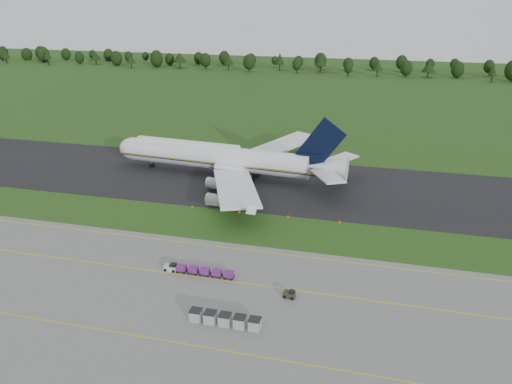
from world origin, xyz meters
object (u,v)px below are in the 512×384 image
(uld_row, at_px, (225,319))
(aircraft, at_px, (221,157))
(utility_cart, at_px, (289,295))
(edge_markers, at_px, (264,215))
(baggage_train, at_px, (198,270))

(uld_row, bearing_deg, aircraft, 108.15)
(utility_cart, height_order, edge_markers, utility_cart)
(aircraft, relative_size, baggage_train, 5.06)
(uld_row, relative_size, edge_markers, 0.32)
(edge_markers, bearing_deg, utility_cart, -69.30)
(baggage_train, relative_size, uld_row, 1.17)
(baggage_train, relative_size, utility_cart, 6.41)
(aircraft, relative_size, uld_row, 5.94)
(utility_cart, relative_size, edge_markers, 0.06)
(baggage_train, bearing_deg, utility_cart, -10.72)
(uld_row, bearing_deg, utility_cart, 49.19)
(aircraft, bearing_deg, uld_row, -71.85)
(edge_markers, bearing_deg, baggage_train, -101.92)
(aircraft, height_order, uld_row, aircraft)
(uld_row, xyz_separation_m, edge_markers, (-3.43, 41.08, -0.72))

